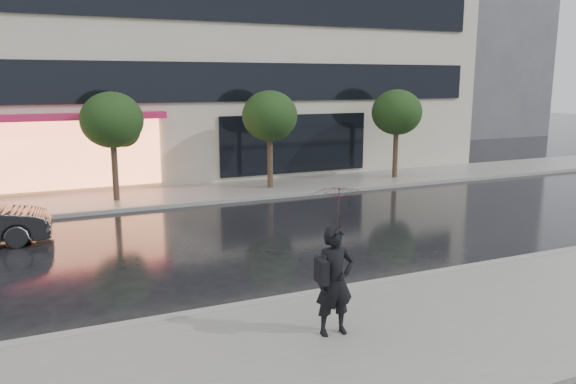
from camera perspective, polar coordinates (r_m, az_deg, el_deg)
ground at (r=12.71m, az=2.74°, el=-8.83°), size 120.00×120.00×0.00m
sidewalk_near at (r=10.12m, az=11.29°, el=-14.14°), size 60.00×4.50×0.12m
sidewalk_far at (r=22.01m, az=-9.31°, el=-0.16°), size 60.00×3.50×0.12m
curb_near at (r=11.86m, az=4.95°, el=-10.01°), size 60.00×0.25×0.14m
curb_far at (r=20.35m, az=-8.05°, el=-1.03°), size 60.00×0.25×0.14m
bg_building_right at (r=49.92m, az=15.63°, el=15.04°), size 12.00×12.00×16.00m
tree_mid_west at (r=20.87m, az=-17.28°, el=6.80°), size 2.20×2.20×3.99m
tree_mid_east at (r=22.39m, az=-1.75°, el=7.57°), size 2.20×2.20×3.99m
tree_far_east at (r=25.27m, az=11.07°, el=7.79°), size 2.20×2.20×3.99m
pedestrian_with_umbrella at (r=9.36m, az=5.03°, el=-5.03°), size 0.99×1.01×2.56m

